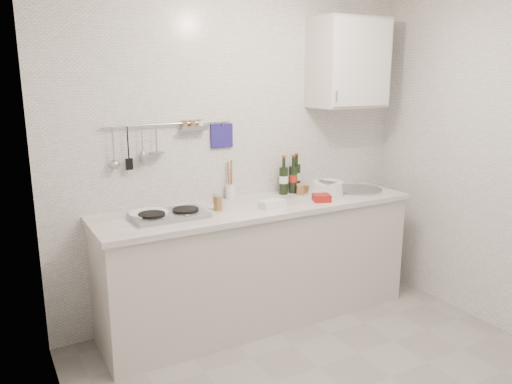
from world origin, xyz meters
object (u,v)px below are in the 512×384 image
Objects in this scene: wall_cabinet at (349,63)px; wine_bottles at (291,174)px; utensil_crock at (230,190)px; plate_stack_sink at (326,189)px; plate_stack_hob at (148,215)px.

wine_bottles is (-0.48, 0.09, -0.87)m from wall_cabinet.
wine_bottles is 0.54m from utensil_crock.
utensil_crock reaches higher than plate_stack_sink.
plate_stack_hob is at bearing -177.90° from wall_cabinet.
wall_cabinet is 2.48× the size of plate_stack_hob.
wine_bottles reaches higher than plate_stack_hob.
utensil_crock is at bearing 160.48° from plate_stack_sink.
wall_cabinet is 2.27× the size of plate_stack_sink.
wall_cabinet is at bearing 24.44° from plate_stack_sink.
plate_stack_hob is 0.91× the size of wine_bottles.
wall_cabinet is at bearing -7.38° from utensil_crock.
wall_cabinet is at bearing -10.12° from wine_bottles.
plate_stack_hob is 0.91× the size of utensil_crock.
wall_cabinet is 2.26× the size of wine_bottles.
wall_cabinet is 1.03m from plate_stack_sink.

